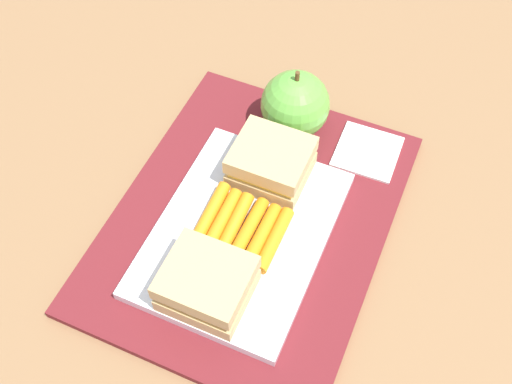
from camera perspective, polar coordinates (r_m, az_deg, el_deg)
ground_plane at (r=0.67m, az=-0.43°, el=-2.85°), size 2.40×2.40×0.00m
lunchbag_mat at (r=0.67m, az=-0.43°, el=-2.62°), size 0.36×0.28×0.01m
food_tray at (r=0.65m, az=-1.33°, el=-3.83°), size 0.23×0.17×0.01m
sandwich_half_left at (r=0.59m, az=-4.55°, el=-8.40°), size 0.07×0.08×0.04m
sandwich_half_right at (r=0.66m, az=1.40°, el=2.74°), size 0.07×0.08×0.04m
carrot_sticks_bundle at (r=0.63m, az=-1.34°, el=-3.24°), size 0.08×0.09×0.02m
apple at (r=0.71m, az=3.63°, el=8.02°), size 0.08×0.08×0.09m
paper_napkin at (r=0.72m, az=10.22°, el=3.68°), size 0.07×0.07×0.00m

